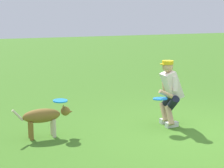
{
  "coord_description": "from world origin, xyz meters",
  "views": [
    {
      "loc": [
        4.17,
        4.93,
        2.15
      ],
      "look_at": [
        1.27,
        -0.94,
        0.9
      ],
      "focal_mm": 57.75,
      "sensor_mm": 36.0,
      "label": 1
    }
  ],
  "objects_px": {
    "person": "(170,91)",
    "frisbee_held": "(160,99)",
    "dog": "(45,117)",
    "frisbee_flying": "(60,101)"
  },
  "relations": [
    {
      "from": "frisbee_flying",
      "to": "frisbee_held",
      "type": "relative_size",
      "value": 0.95
    },
    {
      "from": "person",
      "to": "frisbee_held",
      "type": "height_order",
      "value": "person"
    },
    {
      "from": "person",
      "to": "dog",
      "type": "height_order",
      "value": "person"
    },
    {
      "from": "dog",
      "to": "frisbee_held",
      "type": "relative_size",
      "value": 3.97
    },
    {
      "from": "person",
      "to": "frisbee_held",
      "type": "relative_size",
      "value": 4.73
    },
    {
      "from": "person",
      "to": "dog",
      "type": "xyz_separation_m",
      "value": [
        2.41,
        -0.39,
        -0.32
      ]
    },
    {
      "from": "person",
      "to": "frisbee_held",
      "type": "xyz_separation_m",
      "value": [
        0.34,
        0.18,
        -0.09
      ]
    },
    {
      "from": "dog",
      "to": "frisbee_flying",
      "type": "xyz_separation_m",
      "value": [
        -0.29,
        0.02,
        0.26
      ]
    },
    {
      "from": "dog",
      "to": "frisbee_flying",
      "type": "distance_m",
      "value": 0.39
    },
    {
      "from": "dog",
      "to": "frisbee_held",
      "type": "height_order",
      "value": "frisbee_held"
    }
  ]
}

